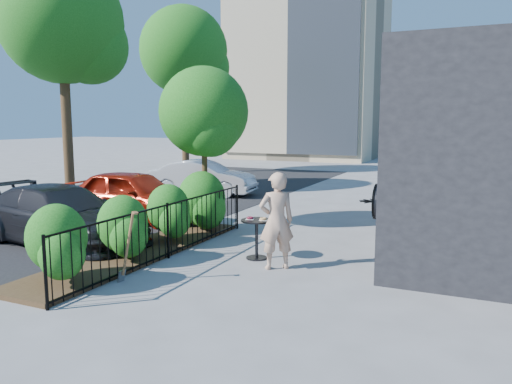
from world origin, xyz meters
The scene contains 14 objects.
ground centered at (0.00, 0.00, 0.00)m, with size 120.00×120.00×0.00m, color gray.
fence centered at (-1.50, 0.00, 0.56)m, with size 0.05×6.05×1.10m.
planting_bed centered at (-2.20, 0.00, 0.04)m, with size 1.30×6.00×0.08m, color #382616.
shrubs centered at (-2.10, 0.10, 0.70)m, with size 1.10×5.60×1.24m.
patio_tree centered at (-2.24, 2.76, 2.76)m, with size 2.20×2.20×3.94m.
street centered at (-7.00, 3.00, 0.00)m, with size 9.00×30.00×0.01m, color black.
street_tree_near centered at (-9.94, 5.96, 5.92)m, with size 4.40×4.40×8.28m.
street_tree_far centered at (-9.94, 13.96, 5.92)m, with size 4.40×4.40×8.28m.
cafe_table centered at (0.09, 0.69, 0.54)m, with size 0.62×0.62×0.83m.
woman centered at (0.69, 0.24, 0.88)m, with size 0.64×0.42×1.77m, color tan.
shovel centered at (-1.25, -1.54, 0.55)m, with size 0.42×0.16×1.25m.
car_red centered at (-4.52, 2.78, 0.69)m, with size 1.62×4.04×1.37m, color #A61E0D.
car_silver centered at (-5.22, 7.67, 0.63)m, with size 1.33×3.81×1.25m, color silver.
car_darkgrey centered at (-4.28, 0.01, 0.64)m, with size 1.78×4.38×1.27m, color black.
Camera 1 is at (4.01, -7.93, 2.66)m, focal length 35.00 mm.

